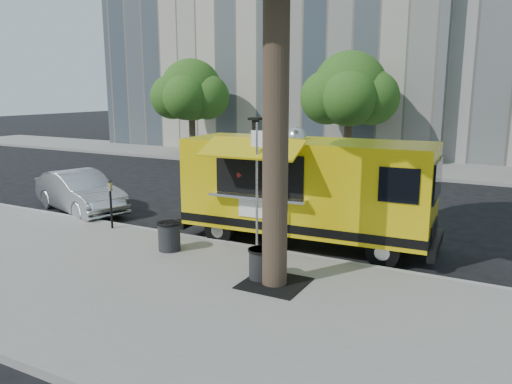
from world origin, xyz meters
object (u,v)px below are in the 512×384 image
at_px(far_tree_b, 350,89).
at_px(sedan, 80,192).
at_px(sign_post, 257,182).
at_px(food_truck, 305,188).
at_px(trash_bin_left, 261,263).
at_px(trash_bin_right, 169,235).
at_px(parking_meter, 111,198).
at_px(far_tree_a, 191,90).

height_order(far_tree_b, sedan, far_tree_b).
xyz_separation_m(sign_post, food_truck, (0.42, 1.72, -0.38)).
relative_size(food_truck, trash_bin_left, 10.45).
xyz_separation_m(sedan, trash_bin_left, (7.88, -2.70, -0.17)).
height_order(sedan, trash_bin_left, sedan).
distance_m(food_truck, trash_bin_right, 3.47).
height_order(parking_meter, trash_bin_right, parking_meter).
bearing_deg(sedan, food_truck, -70.80).
distance_m(parking_meter, trash_bin_left, 5.44).
distance_m(sedan, trash_bin_right, 5.58).
bearing_deg(trash_bin_left, sign_post, 121.40).
distance_m(far_tree_b, trash_bin_right, 15.19).
bearing_deg(sedan, far_tree_a, 37.48).
height_order(far_tree_b, trash_bin_right, far_tree_b).
xyz_separation_m(food_truck, trash_bin_right, (-2.44, -2.28, -0.96)).
bearing_deg(sedan, sign_post, -84.26).
bearing_deg(trash_bin_right, sedan, 157.75).
bearing_deg(far_tree_a, food_truck, -45.38).
xyz_separation_m(far_tree_b, trash_bin_right, (0.53, -14.81, -3.33)).
height_order(food_truck, trash_bin_right, food_truck).
distance_m(sign_post, trash_bin_right, 2.49).
relative_size(far_tree_b, trash_bin_left, 8.91).
bearing_deg(parking_meter, sign_post, -2.52).
bearing_deg(far_tree_a, sedan, -70.44).
bearing_deg(food_truck, parking_meter, -166.40).
height_order(sign_post, trash_bin_right, sign_post).
bearing_deg(far_tree_b, parking_meter, -98.10).
bearing_deg(sedan, far_tree_b, -2.11).
xyz_separation_m(far_tree_a, food_truck, (11.97, -12.13, -2.31)).
height_order(sign_post, trash_bin_left, sign_post).
bearing_deg(far_tree_b, food_truck, -76.66).
relative_size(sign_post, parking_meter, 2.25).
relative_size(sedan, trash_bin_right, 5.87).
relative_size(parking_meter, sedan, 0.34).
height_order(far_tree_a, trash_bin_right, far_tree_a).
xyz_separation_m(far_tree_b, sign_post, (2.55, -14.25, -1.98)).
xyz_separation_m(parking_meter, food_truck, (4.97, 1.52, 0.48)).
relative_size(sign_post, trash_bin_left, 4.86).
relative_size(sign_post, trash_bin_right, 4.47).
xyz_separation_m(far_tree_a, trash_bin_right, (9.53, -14.41, -3.27)).
relative_size(sedan, trash_bin_left, 6.38).
bearing_deg(trash_bin_left, far_tree_a, 129.24).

